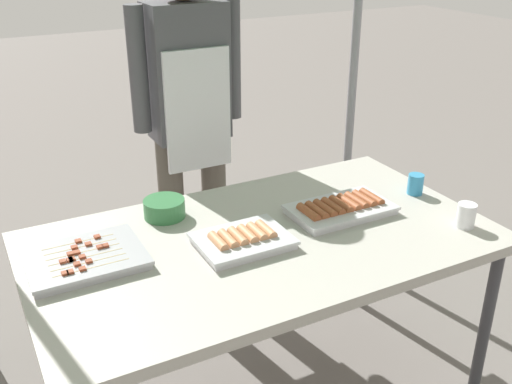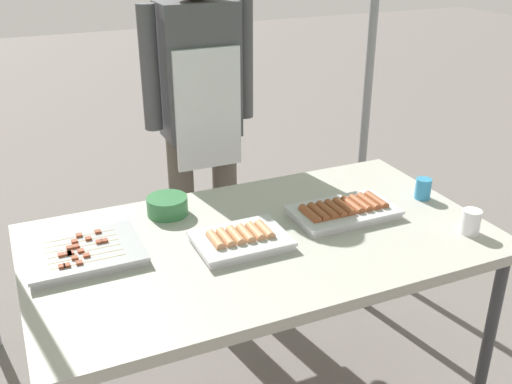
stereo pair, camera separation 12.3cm
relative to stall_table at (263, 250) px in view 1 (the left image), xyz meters
name	(u,v)px [view 1 (the left image)]	position (x,y,z in m)	size (l,w,h in m)	color
stall_table	(263,250)	(0.00, 0.00, 0.00)	(1.60, 0.90, 0.75)	#B7B2A8
tray_grilled_sausages	(341,208)	(0.34, 0.02, 0.08)	(0.39, 0.23, 0.05)	silver
tray_meat_skewers	(85,259)	(-0.59, 0.11, 0.07)	(0.37, 0.29, 0.04)	#ADADB2
tray_pork_links	(243,240)	(-0.09, -0.02, 0.07)	(0.31, 0.23, 0.05)	silver
condiment_bowl	(164,208)	(-0.25, 0.30, 0.09)	(0.15, 0.15, 0.07)	#33723F
drink_cup_near_edge	(415,184)	(0.71, 0.03, 0.09)	(0.06, 0.06, 0.08)	#338CBF
drink_cup_by_wok	(466,215)	(0.68, -0.27, 0.10)	(0.07, 0.07, 0.09)	white
vendor_woman	(189,104)	(0.08, 0.85, 0.30)	(0.52, 0.23, 1.67)	#595147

